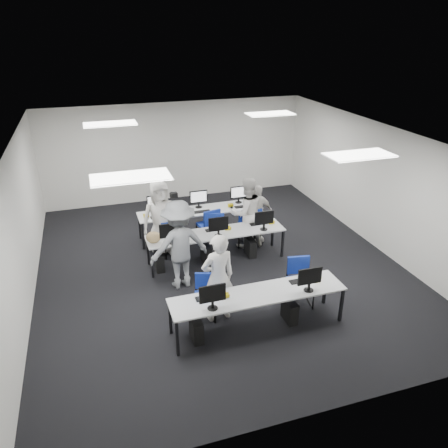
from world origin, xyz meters
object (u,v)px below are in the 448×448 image
object	(u,v)px
chair_6	(209,232)
photographer	(179,245)
desk_mid	(216,234)
chair_5	(169,241)
desk_front	(258,296)
student_0	(218,278)
chair_1	(299,290)
chair_2	(169,243)
chair_0	(205,304)
chair_4	(246,235)
chair_3	(216,240)
student_1	(247,213)
student_2	(161,218)
student_3	(256,214)
chair_7	(250,230)

from	to	relation	value
chair_6	photographer	xyz separation A→B (m)	(-1.10, -1.71, 0.66)
desk_mid	chair_6	distance (m)	1.00
photographer	chair_5	bearing A→B (deg)	-100.85
desk_front	student_0	distance (m)	0.79
chair_1	chair_2	size ratio (longest dim) A/B	1.04
chair_5	chair_0	bearing A→B (deg)	-88.14
chair_5	chair_6	world-z (taller)	chair_6
chair_6	photographer	world-z (taller)	photographer
chair_2	chair_4	bearing A→B (deg)	-21.35
desk_mid	desk_front	bearing A→B (deg)	-90.00
chair_5	student_0	bearing A→B (deg)	-84.12
chair_3	student_0	size ratio (longest dim) A/B	0.52
chair_0	student_0	distance (m)	0.66
chair_6	student_0	size ratio (longest dim) A/B	0.55
chair_1	chair_5	bearing A→B (deg)	134.76
student_1	student_2	size ratio (longest dim) A/B	0.98
desk_front	chair_0	size ratio (longest dim) A/B	3.79
desk_mid	chair_2	bearing A→B (deg)	146.03
chair_5	chair_3	bearing A→B (deg)	-16.75
chair_2	chair_3	size ratio (longest dim) A/B	1.00
student_2	chair_3	bearing A→B (deg)	-20.08
chair_5	student_2	world-z (taller)	student_2
desk_mid	photographer	distance (m)	1.32
chair_4	student_3	xyz separation A→B (m)	(0.32, 0.17, 0.48)
chair_6	desk_mid	bearing A→B (deg)	-106.24
chair_3	chair_6	bearing A→B (deg)	111.15
chair_0	chair_6	distance (m)	3.05
chair_2	chair_6	distance (m)	1.10
chair_1	chair_7	xyz separation A→B (m)	(0.03, 2.86, -0.01)
desk_mid	student_0	bearing A→B (deg)	-105.84
chair_3	student_1	world-z (taller)	student_1
chair_0	student_0	xyz separation A→B (m)	(0.21, -0.14, 0.61)
student_0	student_2	distance (m)	2.99
chair_4	photographer	bearing A→B (deg)	-127.23
chair_4	student_2	size ratio (longest dim) A/B	0.46
chair_0	chair_1	size ratio (longest dim) A/B	0.89
chair_5	student_1	xyz separation A→B (m)	(1.90, -0.26, 0.62)
desk_mid	chair_1	size ratio (longest dim) A/B	3.37
chair_7	student_0	xyz separation A→B (m)	(-1.71, -2.85, 0.59)
chair_0	student_1	bearing A→B (deg)	73.29
chair_2	chair_7	bearing A→B (deg)	-15.78
chair_0	chair_3	bearing A→B (deg)	87.20
chair_3	student_3	xyz separation A→B (m)	(1.13, 0.23, 0.46)
student_0	photographer	bearing A→B (deg)	-79.52
chair_4	chair_6	world-z (taller)	chair_6
desk_front	photographer	size ratio (longest dim) A/B	1.66
chair_5	student_1	distance (m)	2.02
desk_front	student_0	world-z (taller)	student_0
student_0	student_1	size ratio (longest dim) A/B	0.99
chair_4	student_0	bearing A→B (deg)	-101.13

